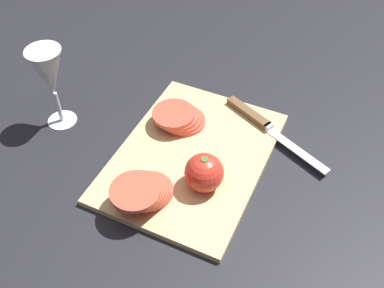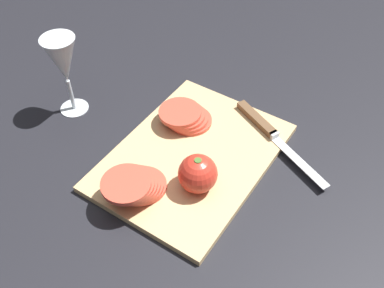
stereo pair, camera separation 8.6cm
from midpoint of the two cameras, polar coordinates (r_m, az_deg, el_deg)
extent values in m
plane|color=black|center=(0.84, 2.88, -5.74)|extent=(3.00, 3.00, 0.00)
cube|color=tan|center=(0.88, 2.77, -1.79)|extent=(0.38, 0.28, 0.01)
cylinder|color=silver|center=(1.01, -12.39, 4.40)|extent=(0.06, 0.06, 0.00)
cylinder|color=silver|center=(0.99, -12.74, 6.06)|extent=(0.01, 0.01, 0.07)
cone|color=silver|center=(0.94, -13.61, 10.15)|extent=(0.07, 0.07, 0.10)
cone|color=#DBCC84|center=(0.95, -13.30, 8.69)|extent=(0.03, 0.03, 0.04)
sphere|color=red|center=(0.80, 3.85, -3.90)|extent=(0.07, 0.07, 0.07)
cylinder|color=#47702D|center=(0.78, 3.97, -2.35)|extent=(0.01, 0.01, 0.01)
cube|color=silver|center=(0.90, 16.08, -2.27)|extent=(0.08, 0.15, 0.00)
cube|color=silver|center=(0.93, 12.97, 0.96)|extent=(0.02, 0.02, 0.01)
cube|color=brown|center=(0.95, 10.75, 3.03)|extent=(0.06, 0.11, 0.01)
cylinder|color=#DB4C38|center=(0.94, 2.46, 2.88)|extent=(0.09, 0.09, 0.01)
cylinder|color=#DB4C38|center=(0.93, 2.01, 3.22)|extent=(0.09, 0.09, 0.01)
cylinder|color=#DB4C38|center=(0.93, 1.56, 3.56)|extent=(0.09, 0.09, 0.01)
cylinder|color=#DB4C38|center=(0.92, 1.11, 3.90)|extent=(0.09, 0.09, 0.01)
cylinder|color=#DB4C38|center=(0.82, -3.31, -5.46)|extent=(0.09, 0.09, 0.01)
cylinder|color=#DB4C38|center=(0.81, -3.69, -5.42)|extent=(0.09, 0.09, 0.01)
cylinder|color=#DB4C38|center=(0.80, -4.07, -5.39)|extent=(0.09, 0.09, 0.01)
cylinder|color=#DB4C38|center=(0.79, -4.47, -5.35)|extent=(0.09, 0.09, 0.01)
cylinder|color=#DB4C38|center=(0.78, -4.88, -5.31)|extent=(0.09, 0.09, 0.01)
cylinder|color=#DB4C38|center=(0.78, -5.29, -5.26)|extent=(0.09, 0.09, 0.01)
camera|label=1|loc=(0.04, -87.13, 3.02)|focal=42.00mm
camera|label=2|loc=(0.04, 92.87, -3.02)|focal=42.00mm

